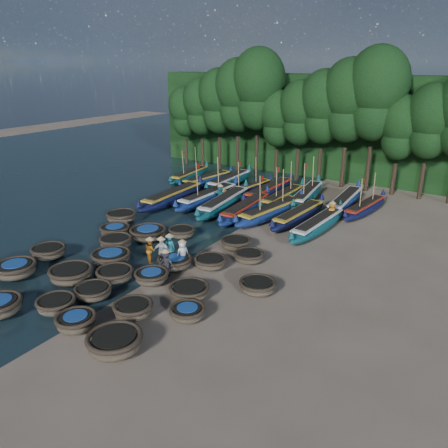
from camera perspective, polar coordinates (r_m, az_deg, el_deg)
The scene contains 60 objects.
ground at distance 26.95m, azimuth -3.88°, elevation -4.04°, with size 120.00×120.00×0.00m, color gray.
foliage_wall at distance 45.93m, azimuth 14.16°, elevation 12.16°, with size 40.00×3.00×10.00m, color black.
coracle_2 at distance 22.39m, azimuth -21.06°, elevation -9.74°, with size 1.91×1.91×0.71m.
coracle_3 at distance 20.73m, azimuth -18.75°, elevation -11.94°, with size 1.98×1.98×0.73m.
coracle_4 at distance 18.86m, azimuth -14.09°, elevation -14.73°, with size 2.43×2.43×0.83m.
coracle_5 at distance 26.62m, azimuth -25.58°, elevation -5.32°, with size 2.58×2.58×0.84m.
coracle_6 at distance 24.90m, azimuth -19.34°, elevation -6.17°, with size 2.83×2.83×0.85m.
coracle_7 at distance 23.02m, azimuth -16.70°, elevation -8.42°, with size 1.88×1.88×0.65m.
coracle_8 at distance 20.94m, azimuth -11.78°, elevation -10.83°, with size 2.25×2.25×0.75m.
coracle_9 at distance 20.48m, azimuth -4.80°, elevation -11.40°, with size 1.69×1.69×0.63m.
coracle_10 at distance 28.35m, azimuth -21.94°, elevation -3.34°, with size 2.50×2.50×0.74m.
coracle_11 at distance 26.34m, azimuth -14.54°, elevation -4.21°, with size 2.56×2.56×0.78m.
coracle_12 at distance 24.39m, azimuth -14.06°, elevation -6.36°, with size 2.32×2.32×0.70m.
coracle_13 at distance 23.76m, azimuth -9.43°, elevation -6.76°, with size 2.26×2.26×0.69m.
coracle_14 at distance 22.17m, azimuth -4.55°, elevation -8.66°, with size 2.07×2.07×0.68m.
coracle_15 at distance 30.39m, azimuth -14.02°, elevation -0.82°, with size 2.50×2.50×0.77m.
coracle_16 at distance 28.37m, azimuth -13.95°, elevation -2.31°, with size 2.08×2.08×0.81m.
coracle_17 at distance 25.24m, azimuth -6.47°, elevation -4.91°, with size 2.00×2.00×0.69m.
coracle_18 at distance 25.13m, azimuth -1.79°, elevation -4.96°, with size 2.09×2.09×0.65m.
coracle_19 at distance 22.57m, azimuth 4.40°, elevation -8.08°, with size 1.93×1.93×0.69m.
coracle_20 at distance 33.07m, azimuth -13.25°, elevation 0.97°, with size 2.24×2.24×0.75m.
coracle_21 at distance 29.39m, azimuth -9.89°, elevation -1.16°, with size 2.50×2.50×0.82m.
coracle_22 at distance 29.48m, azimuth -5.56°, elevation -1.05°, with size 2.13×2.13×0.68m.
coracle_23 at distance 27.49m, azimuth 1.58°, elevation -2.53°, with size 1.97×1.97×0.73m.
coracle_24 at distance 25.86m, azimuth 3.28°, elevation -4.22°, with size 1.89×1.89×0.64m.
long_boat_2 at distance 36.69m, azimuth -6.73°, elevation 3.60°, with size 1.98×8.94×1.57m.
long_boat_3 at distance 36.41m, azimuth -2.05°, elevation 3.59°, with size 1.79×8.80×3.74m.
long_boat_4 at distance 34.80m, azimuth 0.02°, elevation 2.82°, with size 2.57×9.01×1.59m.
long_boat_5 at distance 33.56m, azimuth 2.87°, elevation 2.05°, with size 2.03×8.46×1.49m.
long_boat_6 at distance 33.01m, azimuth 6.19°, elevation 1.65°, with size 2.87×8.45×3.64m.
long_boat_7 at distance 32.63m, azimuth 9.74°, elevation 1.16°, with size 2.00×7.93×1.40m.
long_boat_8 at distance 30.88m, azimuth 12.15°, elevation -0.11°, with size 1.92×8.15×1.44m.
long_boat_9 at distance 44.05m, azimuth -4.48°, elevation 6.40°, with size 2.09×7.40×3.16m.
long_boat_10 at distance 42.14m, azimuth -2.22°, elevation 5.81°, with size 2.32×7.45×1.32m.
long_boat_11 at distance 41.52m, azimuth 0.73°, elevation 5.68°, with size 1.72×8.35×1.47m.
long_boat_12 at distance 38.90m, azimuth 3.06°, elevation 4.56°, with size 2.24×7.55×3.23m.
long_boat_13 at distance 38.26m, azimuth 5.91°, elevation 4.34°, with size 1.71×8.95×1.58m.
long_boat_14 at distance 36.73m, azimuth 7.70°, elevation 3.47°, with size 1.54×7.99×3.39m.
long_boat_15 at distance 37.59m, azimuth 10.75°, elevation 3.75°, with size 2.61×8.46×3.63m.
long_boat_16 at distance 36.65m, azimuth 15.56°, elevation 2.92°, with size 1.93×8.56×1.51m.
long_boat_17 at distance 35.66m, azimuth 17.95°, elevation 2.05°, with size 2.23×7.27×3.12m.
fisherman_0 at distance 25.25m, azimuth -5.43°, elevation -3.72°, with size 0.77×0.90×1.77m.
fisherman_1 at distance 25.83m, azimuth -7.07°, elevation -2.98°, with size 0.70×0.55×1.90m.
fisherman_2 at distance 26.03m, azimuth -9.57°, elevation -3.26°, with size 0.92×0.87×1.70m.
fisherman_3 at distance 24.14m, azimuth -7.58°, elevation -5.04°, with size 1.04×0.63×1.77m.
fisherman_4 at distance 25.49m, azimuth -8.14°, elevation -3.45°, with size 1.07×0.83×1.90m.
fisherman_5 at distance 35.84m, azimuth -0.48°, elevation 3.82°, with size 1.65×0.80×1.91m.
fisherman_6 at distance 32.70m, azimuth 13.90°, elevation 1.52°, with size 0.82×0.94×1.82m.
tree_0 at distance 50.41m, azimuth -5.11°, elevation 14.48°, with size 3.68×3.68×8.68m.
tree_1 at distance 48.96m, azimuth -2.93°, elevation 15.15°, with size 4.09×4.09×9.65m.
tree_2 at distance 47.60m, azimuth -0.61°, elevation 15.84°, with size 4.51×4.51×10.63m.
tree_3 at distance 46.32m, azimuth 1.86°, elevation 16.54°, with size 4.92×4.92×11.60m.
tree_4 at distance 45.13m, azimuth 4.49°, elevation 17.25°, with size 5.34×5.34×12.58m.
tree_5 at distance 44.31m, azimuth 7.07°, elevation 13.59°, with size 3.68×3.68×8.68m.
tree_6 at distance 43.28m, azimuth 9.92°, elevation 14.19°, with size 4.09×4.09×9.65m.
tree_7 at distance 42.36m, azimuth 12.92°, elevation 14.78°, with size 4.51×4.51×10.63m.
tree_8 at distance 41.56m, azimuth 16.06°, elevation 15.35°, with size 4.92×4.92×11.60m.
tree_9 at distance 40.88m, azimuth 19.33°, elevation 15.89°, with size 5.34×5.34×12.58m.
tree_10 at distance 40.63m, azimuth 22.06°, elevation 11.68°, with size 3.68×3.68×8.68m.
tree_11 at distance 40.17m, azimuth 25.45°, elevation 12.10°, with size 4.09×4.09×9.65m.
Camera 1 is at (14.85, -19.53, 11.15)m, focal length 35.00 mm.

